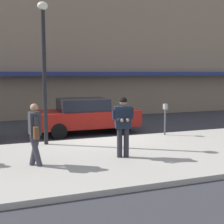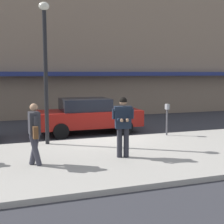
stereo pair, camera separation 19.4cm
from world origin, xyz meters
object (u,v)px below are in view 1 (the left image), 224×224
Objects in this scene: pedestrian_with_bag at (35,131)px; parking_meter at (165,115)px; man_texting_on_phone at (123,120)px; street_lamp_post at (44,58)px; parked_sedan_mid at (86,115)px.

pedestrian_with_bag reaches higher than parking_meter.
pedestrian_with_bag is (-2.55, 0.01, -0.14)m from man_texting_on_phone.
man_texting_on_phone is at bearing -138.20° from parking_meter.
man_texting_on_phone is at bearing -52.89° from street_lamp_post.
street_lamp_post is (-1.91, 2.52, 1.89)m from man_texting_on_phone.
parking_meter is (5.43, 2.57, -0.14)m from pedestrian_with_bag.
parked_sedan_mid is 0.92× the size of street_lamp_post.
parked_sedan_mid is 3.48m from parking_meter.
pedestrian_with_bag is at bearing -119.81° from parked_sedan_mid.
man_texting_on_phone is 1.06× the size of pedestrian_with_bag.
man_texting_on_phone is 3.69m from street_lamp_post.
street_lamp_post is at bearing 127.11° from man_texting_on_phone.
street_lamp_post reaches higher than pedestrian_with_bag.
parked_sedan_mid is 5.45m from pedestrian_with_bag.
parked_sedan_mid is 3.55× the size of parking_meter.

